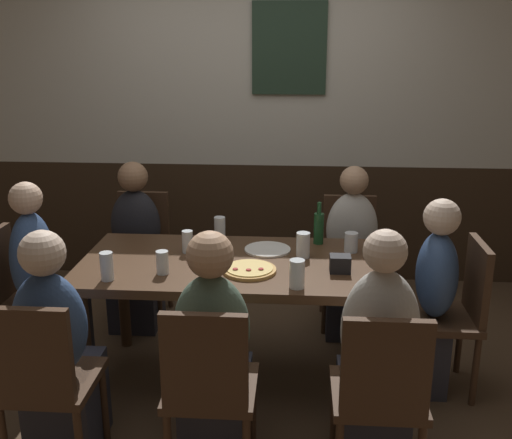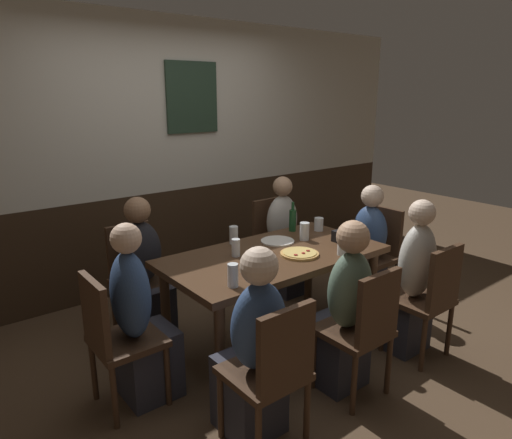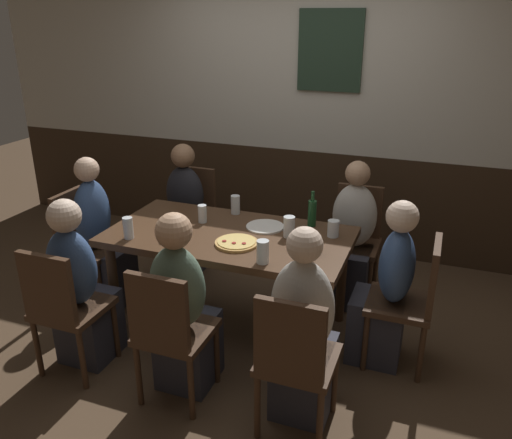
{
  "view_description": "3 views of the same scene",
  "coord_description": "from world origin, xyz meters",
  "px_view_note": "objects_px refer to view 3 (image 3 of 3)",
  "views": [
    {
      "loc": [
        0.36,
        -3.1,
        1.93
      ],
      "look_at": [
        0.15,
        -0.03,
        0.99
      ],
      "focal_mm": 42.16,
      "sensor_mm": 36.0,
      "label": 1
    },
    {
      "loc": [
        -2.11,
        -2.46,
        1.89
      ],
      "look_at": [
        -0.17,
        0.0,
        1.03
      ],
      "focal_mm": 32.26,
      "sensor_mm": 36.0,
      "label": 2
    },
    {
      "loc": [
        1.32,
        -2.99,
        2.14
      ],
      "look_at": [
        0.17,
        0.08,
        0.84
      ],
      "focal_mm": 36.24,
      "sensor_mm": 36.0,
      "label": 3
    }
  ],
  "objects_px": {
    "chair_left_far": "(192,212)",
    "person_head_east": "(386,296)",
    "person_right_near": "(303,340)",
    "condiment_caddy": "(309,247)",
    "pizza": "(237,243)",
    "beer_bottle_green": "(312,212)",
    "pint_glass_stout": "(333,230)",
    "tumbler_short": "(235,206)",
    "person_head_west": "(101,243)",
    "person_mid_near": "(183,316)",
    "chair_head_west": "(83,240)",
    "plate_white_large": "(265,227)",
    "pint_glass_amber": "(128,229)",
    "beer_glass_half": "(171,230)",
    "person_left_far": "(184,220)",
    "chair_head_east": "(413,297)",
    "highball_clear": "(263,253)",
    "person_right_far": "(351,245)",
    "person_left_near": "(81,294)",
    "chair_right_near": "(295,358)",
    "beer_glass_tall": "(289,228)",
    "dining_table": "(229,244)",
    "chair_right_far": "(355,235)",
    "chair_left_near": "(63,305)",
    "pint_glass_pale": "(202,214)",
    "chair_mid_near": "(169,329)"
  },
  "relations": [
    {
      "from": "beer_bottle_green",
      "to": "chair_left_near",
      "type": "bearing_deg",
      "value": -135.97
    },
    {
      "from": "chair_right_far",
      "to": "person_head_east",
      "type": "distance_m",
      "value": 0.92
    },
    {
      "from": "pizza",
      "to": "beer_bottle_green",
      "type": "relative_size",
      "value": 1.11
    },
    {
      "from": "person_head_east",
      "to": "pint_glass_pale",
      "type": "distance_m",
      "value": 1.39
    },
    {
      "from": "chair_left_far",
      "to": "beer_glass_tall",
      "type": "xyz_separation_m",
      "value": [
        1.13,
        -0.76,
        0.31
      ]
    },
    {
      "from": "chair_head_east",
      "to": "person_right_near",
      "type": "xyz_separation_m",
      "value": [
        -0.52,
        -0.69,
        -0.0
      ]
    },
    {
      "from": "plate_white_large",
      "to": "pint_glass_stout",
      "type": "bearing_deg",
      "value": 1.67
    },
    {
      "from": "chair_head_west",
      "to": "plate_white_large",
      "type": "xyz_separation_m",
      "value": [
        1.44,
        0.19,
        0.25
      ]
    },
    {
      "from": "chair_left_far",
      "to": "pint_glass_pale",
      "type": "xyz_separation_m",
      "value": [
        0.47,
        -0.73,
        0.3
      ]
    },
    {
      "from": "pint_glass_amber",
      "to": "beer_bottle_green",
      "type": "relative_size",
      "value": 0.58
    },
    {
      "from": "person_right_far",
      "to": "beer_glass_tall",
      "type": "relative_size",
      "value": 7.88
    },
    {
      "from": "chair_left_near",
      "to": "pizza",
      "type": "bearing_deg",
      "value": 39.49
    },
    {
      "from": "person_right_near",
      "to": "beer_glass_half",
      "type": "relative_size",
      "value": 9.48
    },
    {
      "from": "chair_left_far",
      "to": "beer_glass_tall",
      "type": "height_order",
      "value": "beer_glass_tall"
    },
    {
      "from": "highball_clear",
      "to": "person_right_far",
      "type": "bearing_deg",
      "value": 70.7
    },
    {
      "from": "person_left_near",
      "to": "person_right_near",
      "type": "height_order",
      "value": "person_right_near"
    },
    {
      "from": "pint_glass_pale",
      "to": "beer_glass_tall",
      "type": "bearing_deg",
      "value": -2.75
    },
    {
      "from": "chair_left_near",
      "to": "person_head_east",
      "type": "distance_m",
      "value": 2.01
    },
    {
      "from": "chair_head_west",
      "to": "person_mid_near",
      "type": "distance_m",
      "value": 1.43
    },
    {
      "from": "pint_glass_stout",
      "to": "plate_white_large",
      "type": "height_order",
      "value": "pint_glass_stout"
    },
    {
      "from": "tumbler_short",
      "to": "beer_glass_tall",
      "type": "xyz_separation_m",
      "value": [
        0.51,
        -0.28,
        0.0
      ]
    },
    {
      "from": "pint_glass_amber",
      "to": "person_left_far",
      "type": "bearing_deg",
      "value": 97.7
    },
    {
      "from": "person_left_far",
      "to": "plate_white_large",
      "type": "relative_size",
      "value": 4.25
    },
    {
      "from": "person_left_near",
      "to": "plate_white_large",
      "type": "height_order",
      "value": "person_left_near"
    },
    {
      "from": "pint_glass_amber",
      "to": "beer_glass_half",
      "type": "distance_m",
      "value": 0.28
    },
    {
      "from": "pint_glass_stout",
      "to": "tumbler_short",
      "type": "bearing_deg",
      "value": 168.04
    },
    {
      "from": "person_right_far",
      "to": "beer_glass_half",
      "type": "xyz_separation_m",
      "value": [
        -1.07,
        -0.9,
        0.32
      ]
    },
    {
      "from": "chair_left_far",
      "to": "person_head_east",
      "type": "distance_m",
      "value": 2.01
    },
    {
      "from": "person_head_east",
      "to": "pint_glass_stout",
      "type": "xyz_separation_m",
      "value": [
        -0.4,
        0.2,
        0.32
      ]
    },
    {
      "from": "dining_table",
      "to": "beer_bottle_green",
      "type": "height_order",
      "value": "beer_bottle_green"
    },
    {
      "from": "person_mid_near",
      "to": "person_right_near",
      "type": "height_order",
      "value": "person_right_near"
    },
    {
      "from": "dining_table",
      "to": "person_head_west",
      "type": "bearing_deg",
      "value": 180.0
    },
    {
      "from": "person_head_west",
      "to": "pint_glass_pale",
      "type": "height_order",
      "value": "person_head_west"
    },
    {
      "from": "dining_table",
      "to": "chair_right_far",
      "type": "xyz_separation_m",
      "value": [
        0.73,
        0.85,
        -0.16
      ]
    },
    {
      "from": "chair_head_east",
      "to": "chair_right_near",
      "type": "bearing_deg",
      "value": -121.18
    },
    {
      "from": "person_head_west",
      "to": "person_mid_near",
      "type": "bearing_deg",
      "value": -32.44
    },
    {
      "from": "chair_head_west",
      "to": "person_left_far",
      "type": "bearing_deg",
      "value": 53.22
    },
    {
      "from": "person_right_near",
      "to": "condiment_caddy",
      "type": "height_order",
      "value": "person_right_near"
    },
    {
      "from": "chair_mid_near",
      "to": "condiment_caddy",
      "type": "distance_m",
      "value": 0.99
    },
    {
      "from": "pint_glass_stout",
      "to": "pint_glass_pale",
      "type": "height_order",
      "value": "pint_glass_pale"
    },
    {
      "from": "dining_table",
      "to": "highball_clear",
      "type": "distance_m",
      "value": 0.52
    },
    {
      "from": "chair_mid_near",
      "to": "plate_white_large",
      "type": "bearing_deg",
      "value": 79.23
    },
    {
      "from": "pint_glass_stout",
      "to": "chair_head_east",
      "type": "bearing_deg",
      "value": -19.51
    },
    {
      "from": "chair_right_far",
      "to": "chair_head_west",
      "type": "relative_size",
      "value": 1.0
    },
    {
      "from": "chair_head_west",
      "to": "person_left_near",
      "type": "height_order",
      "value": "person_left_near"
    },
    {
      "from": "beer_bottle_green",
      "to": "tumbler_short",
      "type": "bearing_deg",
      "value": 176.96
    },
    {
      "from": "chair_head_east",
      "to": "person_left_near",
      "type": "height_order",
      "value": "person_left_near"
    },
    {
      "from": "highball_clear",
      "to": "beer_bottle_green",
      "type": "bearing_deg",
      "value": 79.5
    },
    {
      "from": "condiment_caddy",
      "to": "person_head_west",
      "type": "bearing_deg",
      "value": 176.06
    },
    {
      "from": "person_mid_near",
      "to": "plate_white_large",
      "type": "relative_size",
      "value": 4.29
    }
  ]
}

